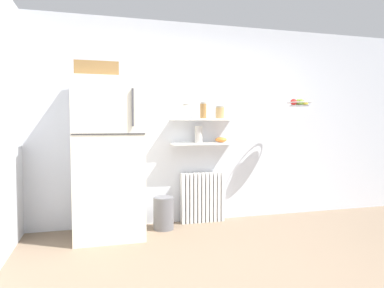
# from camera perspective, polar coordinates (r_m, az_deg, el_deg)

# --- Properties ---
(ground_plane) EXTENTS (7.04, 7.04, 0.00)m
(ground_plane) POSITION_cam_1_polar(r_m,az_deg,el_deg) (3.45, 9.54, -18.62)
(ground_plane) COLOR #7A6651
(back_wall) EXTENTS (7.04, 0.10, 2.60)m
(back_wall) POSITION_cam_1_polar(r_m,az_deg,el_deg) (4.66, 1.58, 3.41)
(back_wall) COLOR silver
(back_wall) RESTS_ON ground_plane
(refrigerator) EXTENTS (0.77, 0.72, 1.96)m
(refrigerator) POSITION_cam_1_polar(r_m,az_deg,el_deg) (4.07, -13.65, -1.80)
(refrigerator) COLOR silver
(refrigerator) RESTS_ON ground_plane
(radiator) EXTENTS (0.58, 0.12, 0.65)m
(radiator) POSITION_cam_1_polar(r_m,az_deg,el_deg) (4.62, 1.72, -8.74)
(radiator) COLOR white
(radiator) RESTS_ON ground_plane
(wall_shelf_lower) EXTENTS (0.83, 0.22, 0.02)m
(wall_shelf_lower) POSITION_cam_1_polar(r_m,az_deg,el_deg) (4.50, 1.85, 0.06)
(wall_shelf_lower) COLOR white
(wall_shelf_upper) EXTENTS (0.83, 0.22, 0.02)m
(wall_shelf_upper) POSITION_cam_1_polar(r_m,az_deg,el_deg) (4.50, 1.85, 4.05)
(wall_shelf_upper) COLOR white
(storage_jar_0) EXTENTS (0.08, 0.08, 0.18)m
(storage_jar_0) POSITION_cam_1_polar(r_m,az_deg,el_deg) (4.44, -0.99, 5.39)
(storage_jar_0) COLOR silver
(storage_jar_0) RESTS_ON wall_shelf_upper
(storage_jar_1) EXTENTS (0.08, 0.08, 0.21)m
(storage_jar_1) POSITION_cam_1_polar(r_m,az_deg,el_deg) (4.50, 1.86, 5.52)
(storage_jar_1) COLOR olive
(storage_jar_1) RESTS_ON wall_shelf_upper
(storage_jar_2) EXTENTS (0.11, 0.11, 0.16)m
(storage_jar_2) POSITION_cam_1_polar(r_m,az_deg,el_deg) (4.57, 4.62, 5.19)
(storage_jar_2) COLOR tan
(storage_jar_2) RESTS_ON wall_shelf_upper
(vase) EXTENTS (0.10, 0.10, 0.22)m
(vase) POSITION_cam_1_polar(r_m,az_deg,el_deg) (4.48, 1.10, 1.59)
(vase) COLOR #B2ADA8
(vase) RESTS_ON wall_shelf_lower
(shelf_bowl) EXTENTS (0.16, 0.16, 0.07)m
(shelf_bowl) POSITION_cam_1_polar(r_m,az_deg,el_deg) (4.58, 4.79, 0.70)
(shelf_bowl) COLOR orange
(shelf_bowl) RESTS_ON wall_shelf_lower
(trash_bin) EXTENTS (0.25, 0.25, 0.40)m
(trash_bin) POSITION_cam_1_polar(r_m,az_deg,el_deg) (4.35, -4.70, -11.25)
(trash_bin) COLOR slate
(trash_bin) RESTS_ON ground_plane
(hanging_fruit_basket) EXTENTS (0.31, 0.31, 0.09)m
(hanging_fruit_basket) POSITION_cam_1_polar(r_m,az_deg,el_deg) (4.79, 17.18, 6.47)
(hanging_fruit_basket) COLOR #B2B2B7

